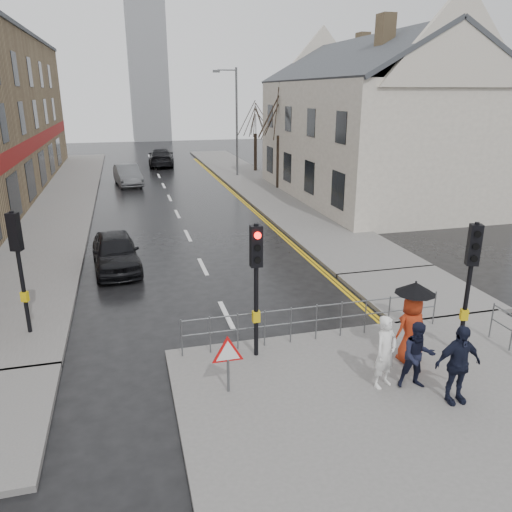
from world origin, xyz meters
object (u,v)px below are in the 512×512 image
car_mid (128,175)px  pedestrian_a (385,352)px  pedestrian_with_umbrella (412,318)px  pedestrian_d (458,364)px  pedestrian_b (418,356)px  car_parked (116,252)px

car_mid → pedestrian_a: bearing=-87.4°
pedestrian_with_umbrella → pedestrian_d: bearing=-89.4°
pedestrian_b → car_mid: pedestrian_b is taller
pedestrian_a → pedestrian_with_umbrella: size_ratio=0.82×
pedestrian_b → car_parked: pedestrian_b is taller
pedestrian_with_umbrella → car_mid: size_ratio=0.46×
pedestrian_b → pedestrian_with_umbrella: pedestrian_with_umbrella is taller
pedestrian_d → car_mid: bearing=104.6°
pedestrian_with_umbrella → pedestrian_d: pedestrian_with_umbrella is taller
pedestrian_d → pedestrian_a: bearing=144.7°
pedestrian_with_umbrella → pedestrian_a: bearing=-143.4°
pedestrian_d → car_mid: 29.76m
pedestrian_with_umbrella → car_mid: pedestrian_with_umbrella is taller
pedestrian_with_umbrella → car_mid: 28.03m
pedestrian_b → pedestrian_d: 0.85m
pedestrian_d → car_mid: size_ratio=0.40×
pedestrian_a → pedestrian_d: bearing=-60.5°
pedestrian_a → pedestrian_with_umbrella: bearing=14.0°
pedestrian_a → car_mid: 28.64m
pedestrian_a → pedestrian_with_umbrella: pedestrian_with_umbrella is taller
pedestrian_with_umbrella → pedestrian_d: size_ratio=1.16×
pedestrian_b → pedestrian_with_umbrella: bearing=79.0°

